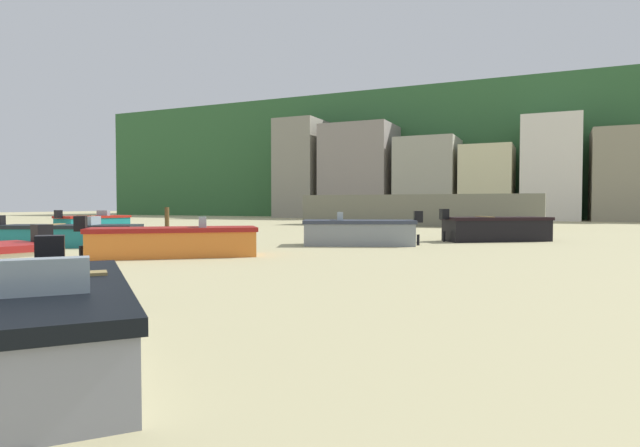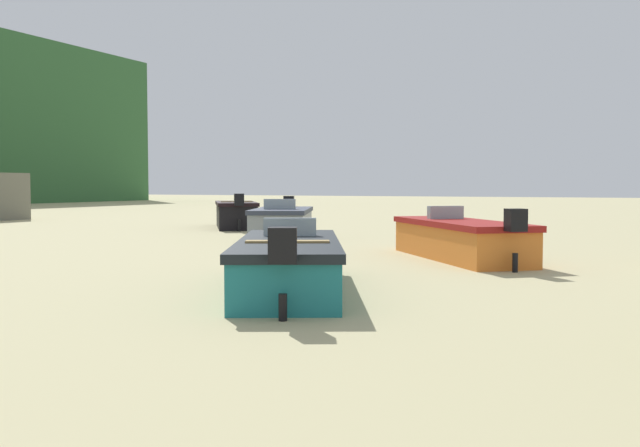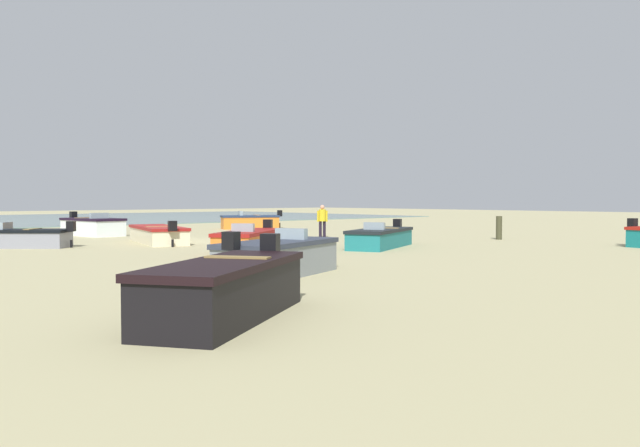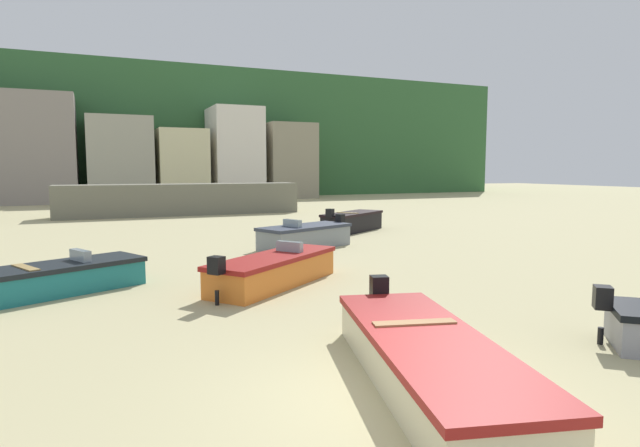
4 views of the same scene
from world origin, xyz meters
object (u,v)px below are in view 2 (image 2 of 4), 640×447
boat_orange_0 (460,239)px  boat_teal_3 (289,264)px  boat_grey_6 (282,223)px  boat_black_2 (236,214)px

boat_orange_0 → boat_teal_3: bearing=-140.4°
boat_orange_0 → boat_grey_6: boat_grey_6 is taller
boat_orange_0 → boat_black_2: boat_black_2 is taller
boat_orange_0 → boat_teal_3: boat_orange_0 is taller
boat_teal_3 → boat_grey_6: 9.78m
boat_orange_0 → boat_teal_3: 5.52m
boat_orange_0 → boat_teal_3: (-5.39, 1.22, -0.03)m
boat_teal_3 → boat_grey_6: size_ratio=1.11×
boat_black_2 → boat_grey_6: boat_black_2 is taller
boat_black_2 → boat_teal_3: (-12.76, -8.69, -0.09)m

